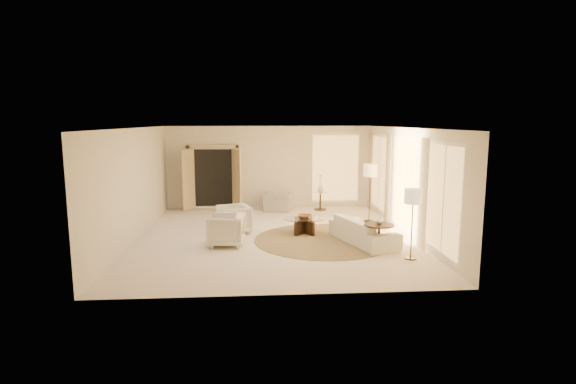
{
  "coord_description": "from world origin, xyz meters",
  "views": [
    {
      "loc": [
        -0.43,
        -11.37,
        2.98
      ],
      "look_at": [
        0.4,
        0.4,
        1.1
      ],
      "focal_mm": 28.0,
      "sensor_mm": 36.0,
      "label": 1
    }
  ],
  "objects": [
    {
      "name": "sofa",
      "position": [
        2.17,
        -0.8,
        0.31
      ],
      "size": [
        1.43,
        2.26,
        0.62
      ],
      "primitive_type": "imported",
      "rotation": [
        0.0,
        0.0,
        1.88
      ],
      "color": "silver",
      "rests_on": "room"
    },
    {
      "name": "end_table",
      "position": [
        2.35,
        -1.56,
        0.44
      ],
      "size": [
        0.68,
        0.68,
        0.65
      ],
      "rotation": [
        0.0,
        0.0,
        0.2
      ],
      "color": "black",
      "rests_on": "room"
    },
    {
      "name": "curtains_right",
      "position": [
        3.4,
        1.0,
        1.3
      ],
      "size": [
        0.06,
        5.2,
        2.6
      ],
      "primitive_type": null,
      "color": "tan",
      "rests_on": "room"
    },
    {
      "name": "accent_chair",
      "position": [
        0.24,
        3.29,
        0.4
      ],
      "size": [
        1.02,
        0.78,
        0.8
      ],
      "primitive_type": "imported",
      "rotation": [
        0.0,
        0.0,
        2.93
      ],
      "color": "#9C9990",
      "rests_on": "room"
    },
    {
      "name": "window_back_corner",
      "position": [
        2.3,
        3.95,
        1.35
      ],
      "size": [
        1.7,
        0.1,
        2.4
      ],
      "primitive_type": null,
      "color": "#EBB35E",
      "rests_on": "room"
    },
    {
      "name": "floor_lamp_far",
      "position": [
        2.9,
        -2.15,
        1.31
      ],
      "size": [
        0.37,
        0.37,
        1.54
      ],
      "rotation": [
        0.0,
        0.0,
        0.2
      ],
      "color": "#2E241A",
      "rests_on": "room"
    },
    {
      "name": "french_doors",
      "position": [
        -1.9,
        3.82,
        1.07
      ],
      "size": [
        1.95,
        0.66,
        2.16
      ],
      "color": "tan",
      "rests_on": "room"
    },
    {
      "name": "armchair_left",
      "position": [
        -1.06,
        0.46,
        0.41
      ],
      "size": [
        0.96,
        0.99,
        0.82
      ],
      "primitive_type": "imported",
      "rotation": [
        0.0,
        0.0,
        -1.25
      ],
      "color": "silver",
      "rests_on": "room"
    },
    {
      "name": "area_rug",
      "position": [
        1.24,
        -0.47,
        0.01
      ],
      "size": [
        4.61,
        4.61,
        0.01
      ],
      "primitive_type": "cylinder",
      "rotation": [
        0.0,
        0.0,
        0.42
      ],
      "color": "#49381F",
      "rests_on": "room"
    },
    {
      "name": "end_vase",
      "position": [
        2.35,
        -1.56,
        0.72
      ],
      "size": [
        0.18,
        0.18,
        0.16
      ],
      "primitive_type": "imported",
      "rotation": [
        0.0,
        0.0,
        -0.23
      ],
      "color": "white",
      "rests_on": "end_table"
    },
    {
      "name": "side_table",
      "position": [
        1.7,
        3.4,
        0.37
      ],
      "size": [
        0.53,
        0.53,
        0.61
      ],
      "rotation": [
        0.0,
        0.0,
        0.24
      ],
      "color": "#2E241A",
      "rests_on": "room"
    },
    {
      "name": "bowl",
      "position": [
        0.83,
        0.25,
        0.46
      ],
      "size": [
        0.49,
        0.49,
        0.09
      ],
      "primitive_type": "imported",
      "rotation": [
        0.0,
        0.0,
        -0.35
      ],
      "color": "brown",
      "rests_on": "coffee_table"
    },
    {
      "name": "room",
      "position": [
        0.0,
        0.0,
        1.4
      ],
      "size": [
        7.04,
        8.04,
        2.83
      ],
      "color": "#F1DFCE",
      "rests_on": "ground"
    },
    {
      "name": "side_vase",
      "position": [
        1.7,
        3.4,
        0.73
      ],
      "size": [
        0.28,
        0.28,
        0.23
      ],
      "primitive_type": "imported",
      "rotation": [
        0.0,
        0.0,
        0.31
      ],
      "color": "white",
      "rests_on": "side_table"
    },
    {
      "name": "floor_lamp_near",
      "position": [
        2.9,
        1.51,
        1.46
      ],
      "size": [
        0.42,
        0.42,
        1.72
      ],
      "rotation": [
        0.0,
        0.0,
        -0.25
      ],
      "color": "#2E241A",
      "rests_on": "room"
    },
    {
      "name": "coffee_table",
      "position": [
        0.83,
        0.25,
        0.26
      ],
      "size": [
        1.24,
        1.24,
        0.41
      ],
      "rotation": [
        0.0,
        0.0,
        -0.12
      ],
      "color": "black",
      "rests_on": "room"
    },
    {
      "name": "armchair_right",
      "position": [
        -1.18,
        -0.78,
        0.42
      ],
      "size": [
        0.83,
        0.88,
        0.84
      ],
      "primitive_type": "imported",
      "rotation": [
        0.0,
        0.0,
        -1.66
      ],
      "color": "silver",
      "rests_on": "room"
    },
    {
      "name": "windows_right",
      "position": [
        3.45,
        0.1,
        1.35
      ],
      "size": [
        0.1,
        6.4,
        2.4
      ],
      "primitive_type": null,
      "color": "#EBB35E",
      "rests_on": "room"
    }
  ]
}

